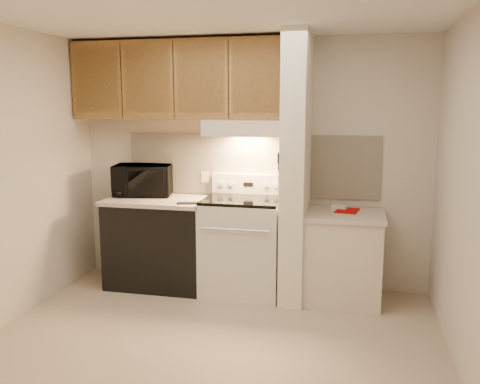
% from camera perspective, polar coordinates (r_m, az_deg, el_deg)
% --- Properties ---
extents(floor, '(3.60, 3.60, 0.00)m').
position_cam_1_polar(floor, '(4.15, -3.26, -16.60)').
color(floor, tan).
rests_on(floor, ground).
extents(ceiling, '(3.60, 3.60, 0.00)m').
position_cam_1_polar(ceiling, '(3.78, -3.65, 19.74)').
color(ceiling, white).
rests_on(ceiling, wall_back).
extents(wall_back, '(3.60, 2.50, 0.02)m').
position_cam_1_polar(wall_back, '(5.22, 1.17, 3.20)').
color(wall_back, beige).
rests_on(wall_back, floor).
extents(wall_right, '(0.02, 3.00, 2.50)m').
position_cam_1_polar(wall_right, '(3.70, 24.39, -0.34)').
color(wall_right, beige).
rests_on(wall_right, floor).
extents(backsplash, '(2.60, 0.02, 0.63)m').
position_cam_1_polar(backsplash, '(5.21, 1.14, 3.03)').
color(backsplash, '#F7E9CF').
rests_on(backsplash, wall_back).
extents(range_body, '(0.76, 0.65, 0.92)m').
position_cam_1_polar(range_body, '(5.04, 0.34, -6.20)').
color(range_body, silver).
rests_on(range_body, floor).
extents(oven_window, '(0.50, 0.01, 0.30)m').
position_cam_1_polar(oven_window, '(4.73, -0.50, -6.76)').
color(oven_window, black).
rests_on(oven_window, range_body).
extents(oven_handle, '(0.65, 0.02, 0.02)m').
position_cam_1_polar(oven_handle, '(4.64, -0.61, -4.28)').
color(oven_handle, silver).
rests_on(oven_handle, range_body).
extents(cooktop, '(0.74, 0.64, 0.03)m').
position_cam_1_polar(cooktop, '(4.93, 0.35, -0.88)').
color(cooktop, black).
rests_on(cooktop, range_body).
extents(range_backguard, '(0.76, 0.08, 0.20)m').
position_cam_1_polar(range_backguard, '(5.18, 1.03, 0.93)').
color(range_backguard, silver).
rests_on(range_backguard, range_body).
extents(range_display, '(0.10, 0.01, 0.04)m').
position_cam_1_polar(range_display, '(5.14, 0.93, 0.87)').
color(range_display, black).
rests_on(range_display, range_backguard).
extents(range_knob_left_outer, '(0.05, 0.02, 0.05)m').
position_cam_1_polar(range_knob_left_outer, '(5.20, -2.09, 0.96)').
color(range_knob_left_outer, silver).
rests_on(range_knob_left_outer, range_backguard).
extents(range_knob_left_inner, '(0.05, 0.02, 0.05)m').
position_cam_1_polar(range_knob_left_inner, '(5.18, -1.02, 0.93)').
color(range_knob_left_inner, silver).
rests_on(range_knob_left_inner, range_backguard).
extents(range_knob_right_inner, '(0.05, 0.02, 0.05)m').
position_cam_1_polar(range_knob_right_inner, '(5.11, 2.90, 0.79)').
color(range_knob_right_inner, silver).
rests_on(range_knob_right_inner, range_backguard).
extents(range_knob_right_outer, '(0.05, 0.02, 0.05)m').
position_cam_1_polar(range_knob_right_outer, '(5.09, 4.01, 0.75)').
color(range_knob_right_outer, silver).
rests_on(range_knob_right_outer, range_backguard).
extents(dishwasher_front, '(1.00, 0.63, 0.87)m').
position_cam_1_polar(dishwasher_front, '(5.31, -9.00, -5.78)').
color(dishwasher_front, black).
rests_on(dishwasher_front, floor).
extents(left_countertop, '(1.04, 0.67, 0.04)m').
position_cam_1_polar(left_countertop, '(5.20, -9.14, -0.94)').
color(left_countertop, beige).
rests_on(left_countertop, dishwasher_front).
extents(spoon_rest, '(0.25, 0.14, 0.02)m').
position_cam_1_polar(spoon_rest, '(4.88, -5.65, -1.24)').
color(spoon_rest, black).
rests_on(spoon_rest, left_countertop).
extents(teal_jar, '(0.10, 0.10, 0.11)m').
position_cam_1_polar(teal_jar, '(5.43, -9.18, 0.29)').
color(teal_jar, '#216B66').
rests_on(teal_jar, left_countertop).
extents(outlet, '(0.08, 0.01, 0.12)m').
position_cam_1_polar(outlet, '(5.33, -3.96, 1.69)').
color(outlet, beige).
rests_on(outlet, backsplash).
extents(microwave, '(0.66, 0.51, 0.32)m').
position_cam_1_polar(microwave, '(5.39, -10.81, 1.33)').
color(microwave, black).
rests_on(microwave, left_countertop).
extents(partition_pillar, '(0.22, 0.70, 2.50)m').
position_cam_1_polar(partition_pillar, '(4.79, 6.31, 2.57)').
color(partition_pillar, white).
rests_on(partition_pillar, floor).
extents(pillar_trim, '(0.01, 0.70, 0.04)m').
position_cam_1_polar(pillar_trim, '(4.80, 4.94, 3.21)').
color(pillar_trim, olive).
rests_on(pillar_trim, partition_pillar).
extents(knife_strip, '(0.02, 0.42, 0.04)m').
position_cam_1_polar(knife_strip, '(4.75, 4.79, 3.38)').
color(knife_strip, black).
rests_on(knife_strip, partition_pillar).
extents(knife_blade_a, '(0.01, 0.03, 0.16)m').
position_cam_1_polar(knife_blade_a, '(4.60, 4.33, 1.93)').
color(knife_blade_a, silver).
rests_on(knife_blade_a, knife_strip).
extents(knife_handle_a, '(0.02, 0.02, 0.10)m').
position_cam_1_polar(knife_handle_a, '(4.58, 4.34, 3.78)').
color(knife_handle_a, black).
rests_on(knife_handle_a, knife_strip).
extents(knife_blade_b, '(0.01, 0.04, 0.18)m').
position_cam_1_polar(knife_blade_b, '(4.70, 4.51, 1.97)').
color(knife_blade_b, silver).
rests_on(knife_blade_b, knife_strip).
extents(knife_handle_b, '(0.02, 0.02, 0.10)m').
position_cam_1_polar(knife_handle_b, '(4.67, 4.52, 3.90)').
color(knife_handle_b, black).
rests_on(knife_handle_b, knife_strip).
extents(knife_blade_c, '(0.01, 0.04, 0.20)m').
position_cam_1_polar(knife_blade_c, '(4.77, 4.62, 1.95)').
color(knife_blade_c, silver).
rests_on(knife_blade_c, knife_strip).
extents(knife_handle_c, '(0.02, 0.02, 0.10)m').
position_cam_1_polar(knife_handle_c, '(4.74, 4.65, 3.98)').
color(knife_handle_c, black).
rests_on(knife_handle_c, knife_strip).
extents(knife_blade_d, '(0.01, 0.04, 0.16)m').
position_cam_1_polar(knife_blade_d, '(4.83, 4.74, 2.29)').
color(knife_blade_d, silver).
rests_on(knife_blade_d, knife_strip).
extents(knife_handle_d, '(0.02, 0.02, 0.10)m').
position_cam_1_polar(knife_handle_d, '(4.83, 4.81, 4.09)').
color(knife_handle_d, black).
rests_on(knife_handle_d, knife_strip).
extents(knife_blade_e, '(0.01, 0.04, 0.18)m').
position_cam_1_polar(knife_blade_e, '(4.91, 4.88, 2.30)').
color(knife_blade_e, silver).
rests_on(knife_blade_e, knife_strip).
extents(knife_handle_e, '(0.02, 0.02, 0.10)m').
position_cam_1_polar(knife_handle_e, '(4.90, 4.92, 4.17)').
color(knife_handle_e, black).
rests_on(knife_handle_e, knife_strip).
extents(oven_mitt, '(0.03, 0.09, 0.22)m').
position_cam_1_polar(oven_mitt, '(4.99, 5.00, 1.56)').
color(oven_mitt, slate).
rests_on(oven_mitt, partition_pillar).
extents(right_cab_base, '(0.70, 0.60, 0.81)m').
position_cam_1_polar(right_cab_base, '(4.94, 11.48, -7.39)').
color(right_cab_base, beige).
rests_on(right_cab_base, floor).
extents(right_countertop, '(0.74, 0.64, 0.04)m').
position_cam_1_polar(right_countertop, '(4.83, 11.64, -2.56)').
color(right_countertop, beige).
rests_on(right_countertop, right_cab_base).
extents(red_folder, '(0.24, 0.30, 0.01)m').
position_cam_1_polar(red_folder, '(4.93, 11.93, -2.05)').
color(red_folder, '#B30604').
rests_on(red_folder, right_countertop).
extents(white_box, '(0.16, 0.13, 0.04)m').
position_cam_1_polar(white_box, '(5.00, 11.14, -1.68)').
color(white_box, white).
rests_on(white_box, right_countertop).
extents(range_hood, '(0.78, 0.44, 0.15)m').
position_cam_1_polar(range_hood, '(4.97, 0.67, 7.22)').
color(range_hood, beige).
rests_on(range_hood, upper_cabinets).
extents(hood_lip, '(0.78, 0.04, 0.06)m').
position_cam_1_polar(hood_lip, '(4.77, 0.13, 6.58)').
color(hood_lip, beige).
rests_on(hood_lip, range_hood).
extents(upper_cabinets, '(2.18, 0.33, 0.77)m').
position_cam_1_polar(upper_cabinets, '(5.20, -6.84, 12.33)').
color(upper_cabinets, olive).
rests_on(upper_cabinets, wall_back).
extents(cab_door_a, '(0.46, 0.01, 0.63)m').
position_cam_1_polar(cab_door_a, '(5.39, -15.82, 11.95)').
color(cab_door_a, olive).
rests_on(cab_door_a, upper_cabinets).
extents(cab_gap_a, '(0.01, 0.01, 0.73)m').
position_cam_1_polar(cab_gap_a, '(5.27, -13.16, 12.12)').
color(cab_gap_a, black).
rests_on(cab_gap_a, upper_cabinets).
extents(cab_door_b, '(0.46, 0.01, 0.63)m').
position_cam_1_polar(cab_door_b, '(5.15, -10.37, 12.27)').
color(cab_door_b, olive).
rests_on(cab_door_b, upper_cabinets).
extents(cab_gap_b, '(0.01, 0.01, 0.73)m').
position_cam_1_polar(cab_gap_b, '(5.05, -7.46, 12.40)').
color(cab_gap_b, black).
rests_on(cab_gap_b, upper_cabinets).
extents(cab_door_c, '(0.46, 0.01, 0.63)m').
position_cam_1_polar(cab_door_c, '(4.97, -4.44, 12.50)').
color(cab_door_c, olive).
rests_on(cab_door_c, upper_cabinets).
extents(cab_gap_c, '(0.01, 0.01, 0.73)m').
position_cam_1_polar(cab_gap_c, '(4.89, -1.32, 12.57)').
color(cab_gap_c, black).
rests_on(cab_gap_c, upper_cabinets).
extents(cab_door_d, '(0.46, 0.01, 0.63)m').
position_cam_1_polar(cab_door_d, '(4.83, 1.90, 12.60)').
color(cab_door_d, olive).
rests_on(cab_door_d, upper_cabinets).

